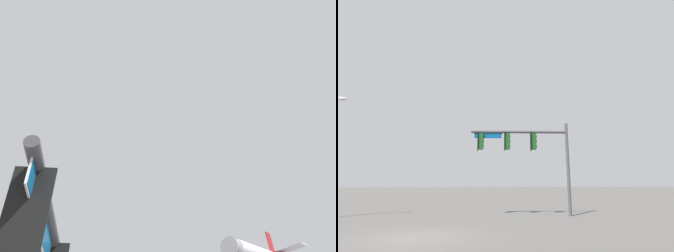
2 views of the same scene
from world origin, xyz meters
The scene contains 2 objects.
ground_plane centered at (0.00, 0.00, 0.00)m, with size 400.00×400.00×0.00m, color #514F4C.
signal_pole_near centered at (-6.12, -5.84, 4.58)m, with size 6.60×1.47×6.14m.
Camera 2 is at (-1.14, 11.25, 1.99)m, focal length 28.00 mm.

